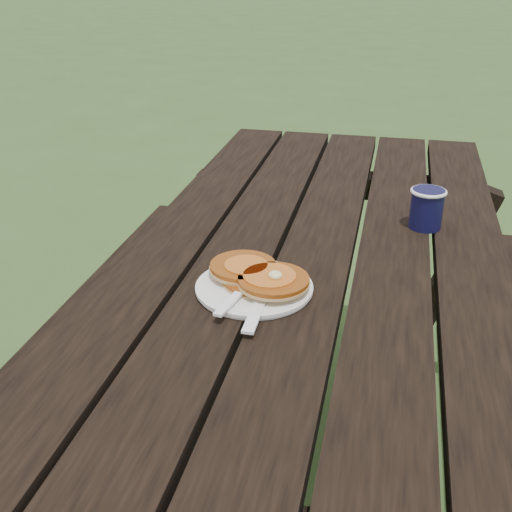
% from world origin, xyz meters
% --- Properties ---
extents(picnic_table, '(1.36, 1.80, 0.75)m').
position_xyz_m(picnic_table, '(0.00, 0.00, 0.37)').
color(picnic_table, black).
rests_on(picnic_table, ground).
extents(plate, '(0.25, 0.25, 0.01)m').
position_xyz_m(plate, '(-0.09, -0.17, 0.76)').
color(plate, white).
rests_on(plate, picnic_table).
extents(pancake_stack, '(0.19, 0.16, 0.04)m').
position_xyz_m(pancake_stack, '(-0.08, -0.16, 0.77)').
color(pancake_stack, '#904510').
rests_on(pancake_stack, plate).
extents(knife, '(0.02, 0.18, 0.00)m').
position_xyz_m(knife, '(-0.06, -0.23, 0.76)').
color(knife, white).
rests_on(knife, plate).
extents(fork, '(0.06, 0.16, 0.01)m').
position_xyz_m(fork, '(-0.11, -0.24, 0.77)').
color(fork, white).
rests_on(fork, plate).
extents(coffee_cup, '(0.08, 0.08, 0.09)m').
position_xyz_m(coffee_cup, '(0.21, 0.19, 0.80)').
color(coffee_cup, black).
rests_on(coffee_cup, picnic_table).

